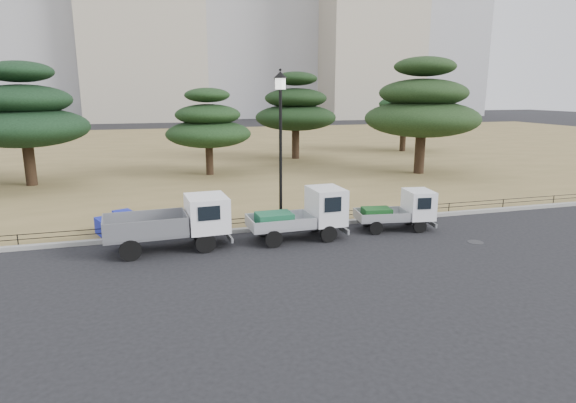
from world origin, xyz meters
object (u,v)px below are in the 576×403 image
object	(u,v)px
truck_kei_front	(304,214)
truck_kei_rear	(400,210)
truck_large	(175,221)
tarp_pile	(117,224)
street_lamp	(280,123)

from	to	relation	value
truck_kei_front	truck_kei_rear	distance (m)	4.21
truck_large	tarp_pile	world-z (taller)	truck_large
truck_kei_front	truck_kei_rear	world-z (taller)	truck_kei_front
street_lamp	truck_large	bearing A→B (deg)	-158.54
street_lamp	tarp_pile	distance (m)	7.62
truck_large	truck_kei_rear	size ratio (longest dim) A/B	1.35
truck_large	street_lamp	distance (m)	5.79
truck_kei_front	street_lamp	size ratio (longest dim) A/B	0.60
street_lamp	tarp_pile	bearing A→B (deg)	175.92
tarp_pile	truck_large	bearing A→B (deg)	-45.83
truck_kei_front	truck_kei_rear	xyz separation A→B (m)	(4.21, 0.11, -0.16)
truck_large	tarp_pile	bearing A→B (deg)	130.85
truck_large	truck_kei_front	xyz separation A→B (m)	(4.86, -0.08, -0.08)
truck_kei_rear	street_lamp	distance (m)	6.09
truck_kei_rear	street_lamp	xyz separation A→B (m)	(-4.65, 1.71, 3.54)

